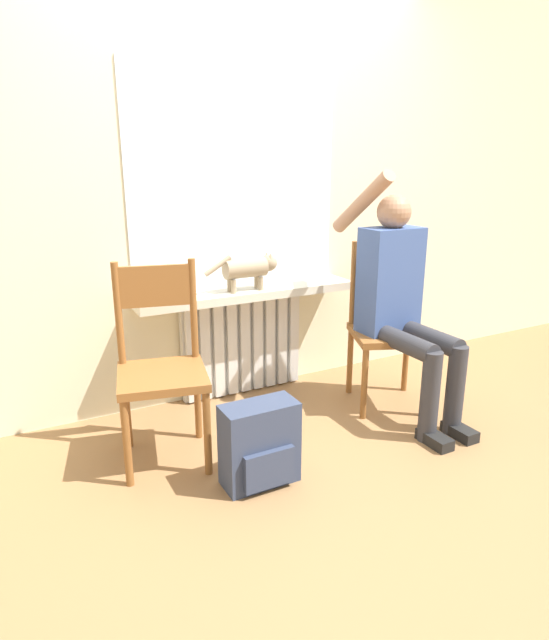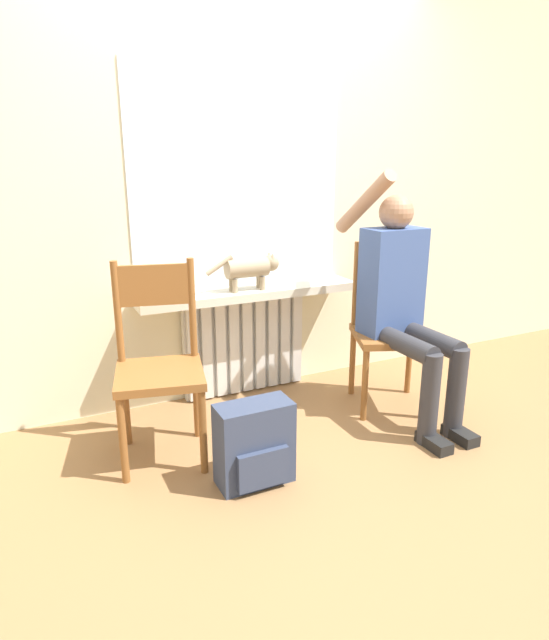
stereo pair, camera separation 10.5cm
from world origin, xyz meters
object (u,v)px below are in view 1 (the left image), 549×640
chair_right (387,325)px  backpack (260,445)px  chair_left (161,364)px  cat (250,268)px  person (401,297)px

chair_right → backpack: size_ratio=2.48×
chair_left → backpack: (0.31, -0.44, -0.30)m
cat → person: bearing=-38.3°
chair_left → cat: size_ratio=2.12×
backpack → chair_left: bearing=125.1°
cat → backpack: bearing=-113.0°
chair_left → backpack: bearing=-42.0°
chair_left → cat: (0.67, 0.41, 0.34)m
chair_right → backpack: chair_right is taller
chair_left → person: 1.38m
chair_left → backpack: size_ratio=2.48×
chair_left → chair_right: bearing=12.8°
chair_left → backpack: chair_left is taller
chair_left → cat: chair_left is taller
chair_right → person: person is taller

